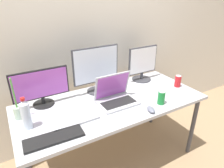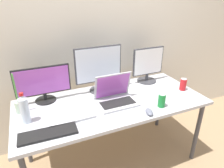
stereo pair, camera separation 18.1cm
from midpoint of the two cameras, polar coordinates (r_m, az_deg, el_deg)
ground_plane at (r=2.35m, az=2.35°, el=-20.77°), size 16.00×16.00×0.00m
wall_back at (r=2.21m, az=-3.90°, el=15.01°), size 7.00×0.08×2.60m
work_desk at (r=1.92m, az=2.71°, el=-6.51°), size 1.76×0.78×0.74m
monitor_left at (r=1.89m, az=-16.55°, el=0.10°), size 0.49×0.19×0.34m
monitor_center at (r=1.98m, az=-1.22°, el=4.66°), size 0.48×0.20×0.47m
monitor_right at (r=2.28m, az=12.48°, el=5.31°), size 0.37×0.22×0.39m
laptop_silver at (r=1.85m, az=3.76°, el=-3.55°), size 0.35×0.26×0.27m
keyboard_main at (r=1.53m, az=-14.51°, el=-13.67°), size 0.42×0.15×0.02m
keyboard_aux at (r=1.66m, az=-8.37°, el=-9.68°), size 0.38×0.14×0.02m
mouse_by_keyboard at (r=1.75m, az=13.55°, el=-7.84°), size 0.08×0.12×0.04m
water_bottle at (r=1.65m, az=-20.95°, el=-6.80°), size 0.07×0.07×0.26m
soda_can_near_keyboard at (r=1.86m, az=16.77°, el=-4.56°), size 0.07×0.07×0.13m
soda_can_by_laptop at (r=2.23m, az=21.87°, el=-0.15°), size 0.07×0.07×0.13m
bamboo_vase at (r=1.83m, az=-22.51°, el=-5.76°), size 0.07×0.07×0.36m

